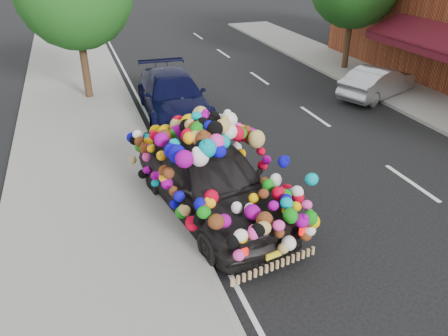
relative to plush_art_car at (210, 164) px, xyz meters
name	(u,v)px	position (x,y,z in m)	size (l,w,h in m)	color
ground	(285,208)	(1.69, -0.46, -1.21)	(100.00, 100.00, 0.00)	black
sidewalk	(96,243)	(-2.61, -0.46, -1.15)	(4.00, 60.00, 0.12)	gray
kerb	(188,224)	(-0.66, -0.46, -1.15)	(0.15, 60.00, 0.13)	gray
lane_markings	(411,183)	(5.29, -0.46, -1.21)	(6.00, 50.00, 0.01)	silver
plush_art_car	(210,164)	(0.00, 0.00, 0.00)	(3.22, 5.50, 2.34)	black
navy_sedan	(173,95)	(0.60, 6.24, -0.47)	(2.08, 5.11, 1.48)	black
silver_hatchback	(378,82)	(8.62, 5.63, -0.60)	(1.29, 3.69, 1.22)	#ABAEB3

